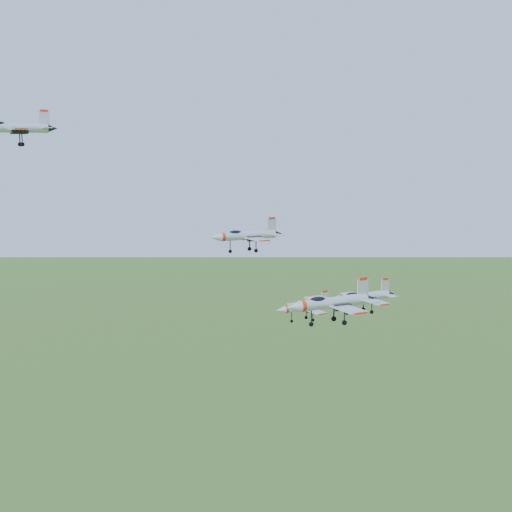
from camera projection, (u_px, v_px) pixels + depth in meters
name	position (u px, v px, depth m)	size (l,w,h in m)	color
jet_lead	(12.00, 128.00, 93.40)	(11.56, 9.49, 3.10)	silver
jet_left_high	(246.00, 235.00, 99.45)	(11.26, 9.23, 3.02)	silver
jet_right_high	(331.00, 302.00, 89.28)	(13.26, 10.88, 3.56)	silver
jet_left_low	(304.00, 307.00, 112.54)	(10.76, 8.87, 2.88)	silver
jet_right_low	(362.00, 297.00, 100.72)	(11.23, 9.21, 3.01)	silver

